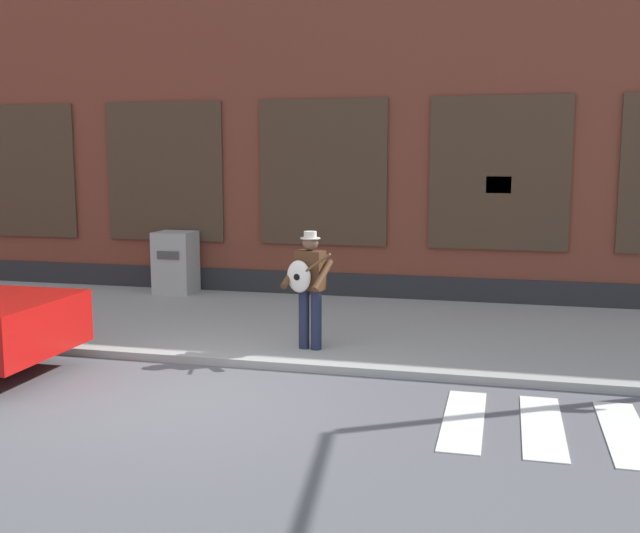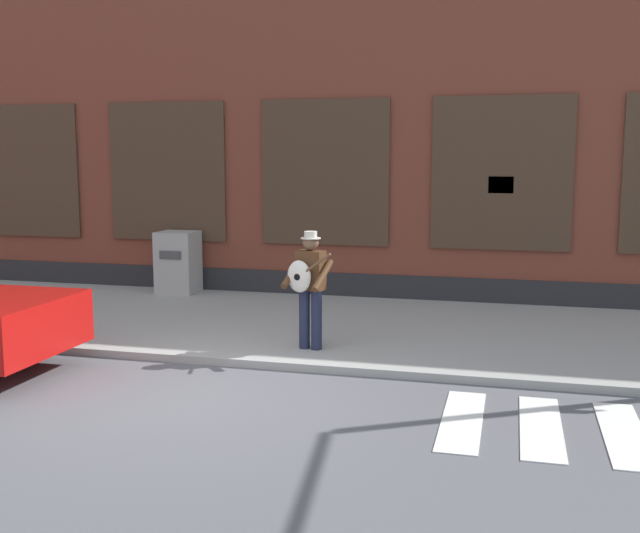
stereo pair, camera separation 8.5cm
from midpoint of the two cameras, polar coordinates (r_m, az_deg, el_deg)
name	(u,v)px [view 2 (the right image)]	position (r m, az deg, el deg)	size (l,w,h in m)	color
ground_plane	(193,399)	(8.82, -9.35, -9.91)	(160.00, 160.00, 0.00)	#56565B
sidewalk	(289,324)	(12.22, -2.20, -4.41)	(28.00, 4.85, 0.11)	#9E9E99
building_backdrop	(348,115)	(16.23, 2.30, 11.47)	(28.00, 4.06, 7.30)	brown
busker	(309,283)	(10.25, -0.63, -1.25)	(0.72, 0.63, 1.64)	#1E233D
utility_box	(178,262)	(14.94, -10.60, 0.34)	(0.74, 0.68, 1.20)	#ADADA8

